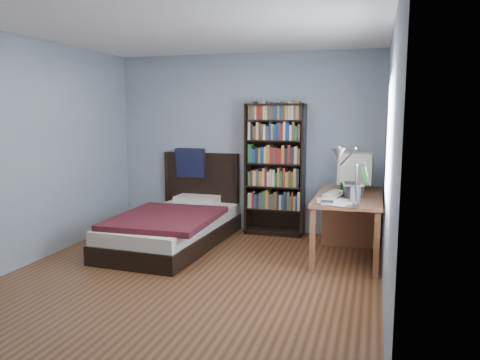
% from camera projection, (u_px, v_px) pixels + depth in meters
% --- Properties ---
extents(room, '(4.20, 4.24, 2.50)m').
position_uv_depth(room, '(192.00, 156.00, 4.65)').
color(room, '#4E2917').
rests_on(room, ground).
extents(desk, '(0.75, 1.48, 0.73)m').
position_uv_depth(desk, '(350.00, 214.00, 5.88)').
color(desk, brown).
rests_on(desk, floor).
extents(crt_monitor, '(0.42, 0.39, 0.47)m').
position_uv_depth(crt_monitor, '(355.00, 168.00, 5.81)').
color(crt_monitor, beige).
rests_on(crt_monitor, desk).
extents(laptop, '(0.33, 0.33, 0.36)m').
position_uv_depth(laptop, '(354.00, 188.00, 5.34)').
color(laptop, '#2D2D30').
rests_on(laptop, desk).
extents(desk_lamp, '(0.25, 0.54, 0.64)m').
position_uv_depth(desk_lamp, '(342.00, 160.00, 4.32)').
color(desk_lamp, '#99999E').
rests_on(desk_lamp, desk).
extents(keyboard, '(0.28, 0.48, 0.04)m').
position_uv_depth(keyboard, '(335.00, 194.00, 5.42)').
color(keyboard, '#BDB19E').
rests_on(keyboard, desk).
extents(speaker, '(0.10, 0.10, 0.17)m').
position_uv_depth(speaker, '(356.00, 195.00, 4.98)').
color(speaker, gray).
rests_on(speaker, desk).
extents(soda_can, '(0.06, 0.06, 0.11)m').
position_uv_depth(soda_can, '(342.00, 187.00, 5.72)').
color(soda_can, '#083907').
rests_on(soda_can, desk).
extents(mouse, '(0.06, 0.10, 0.04)m').
position_uv_depth(mouse, '(348.00, 189.00, 5.77)').
color(mouse, silver).
rests_on(mouse, desk).
extents(phone_silver, '(0.05, 0.09, 0.02)m').
position_uv_depth(phone_silver, '(325.00, 197.00, 5.24)').
color(phone_silver, '#B5B5BA').
rests_on(phone_silver, desk).
extents(phone_grey, '(0.06, 0.09, 0.02)m').
position_uv_depth(phone_grey, '(321.00, 200.00, 5.06)').
color(phone_grey, gray).
rests_on(phone_grey, desk).
extents(external_drive, '(0.14, 0.14, 0.03)m').
position_uv_depth(external_drive, '(327.00, 203.00, 4.91)').
color(external_drive, gray).
rests_on(external_drive, desk).
extents(bookshelf, '(0.81, 0.30, 1.80)m').
position_uv_depth(bookshelf, '(275.00, 170.00, 6.42)').
color(bookshelf, black).
rests_on(bookshelf, floor).
extents(bed, '(1.22, 2.24, 1.16)m').
position_uv_depth(bed, '(176.00, 224.00, 6.05)').
color(bed, black).
rests_on(bed, floor).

